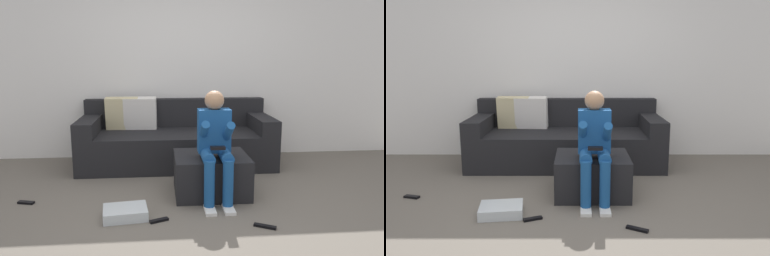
{
  "view_description": "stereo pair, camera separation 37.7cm",
  "coord_description": "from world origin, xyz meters",
  "views": [
    {
      "loc": [
        -0.35,
        -3.03,
        1.41
      ],
      "look_at": [
        0.03,
        1.11,
        0.6
      ],
      "focal_mm": 34.21,
      "sensor_mm": 36.0,
      "label": 1
    },
    {
      "loc": [
        0.03,
        -3.05,
        1.41
      ],
      "look_at": [
        0.03,
        1.11,
        0.6
      ],
      "focal_mm": 34.21,
      "sensor_mm": 36.0,
      "label": 2
    }
  ],
  "objects": [
    {
      "name": "ottoman",
      "position": [
        0.18,
        0.58,
        0.21
      ],
      "size": [
        0.75,
        0.65,
        0.41
      ],
      "primitive_type": "cube",
      "color": "black",
      "rests_on": "ground_plane"
    },
    {
      "name": "remote_near_ottoman",
      "position": [
        0.52,
        -0.25,
        0.01
      ],
      "size": [
        0.19,
        0.13,
        0.02
      ],
      "primitive_type": "cube",
      "rotation": [
        0.0,
        0.0,
        -0.5
      ],
      "color": "black",
      "rests_on": "ground_plane"
    },
    {
      "name": "person_seated",
      "position": [
        0.19,
        0.4,
        0.6
      ],
      "size": [
        0.32,
        0.6,
        1.08
      ],
      "color": "#194C8C",
      "rests_on": "ground_plane"
    },
    {
      "name": "wall_back",
      "position": [
        0.0,
        2.18,
        1.32
      ],
      "size": [
        6.33,
        0.1,
        2.63
      ],
      "primitive_type": "cube",
      "color": "white",
      "rests_on": "ground_plane"
    },
    {
      "name": "storage_bin",
      "position": [
        -0.66,
        0.06,
        0.05
      ],
      "size": [
        0.42,
        0.34,
        0.09
      ],
      "primitive_type": "cube",
      "rotation": [
        0.0,
        0.0,
        0.13
      ],
      "color": "silver",
      "rests_on": "ground_plane"
    },
    {
      "name": "remote_under_side_table",
      "position": [
        -1.66,
        0.46,
        0.01
      ],
      "size": [
        0.17,
        0.09,
        0.02
      ],
      "primitive_type": "cube",
      "rotation": [
        0.0,
        0.0,
        -0.26
      ],
      "color": "black",
      "rests_on": "ground_plane"
    },
    {
      "name": "couch_sectional",
      "position": [
        -0.15,
        1.7,
        0.31
      ],
      "size": [
        2.47,
        0.98,
        0.88
      ],
      "color": "black",
      "rests_on": "ground_plane"
    },
    {
      "name": "ground_plane",
      "position": [
        0.0,
        0.0,
        0.0
      ],
      "size": [
        8.23,
        8.23,
        0.0
      ],
      "primitive_type": "plane",
      "color": "#6B6359"
    },
    {
      "name": "remote_by_storage_bin",
      "position": [
        -0.37,
        -0.06,
        0.01
      ],
      "size": [
        0.17,
        0.1,
        0.02
      ],
      "primitive_type": "cube",
      "rotation": [
        0.0,
        0.0,
        0.39
      ],
      "color": "black",
      "rests_on": "ground_plane"
    }
  ]
}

